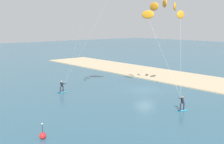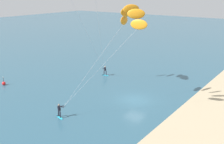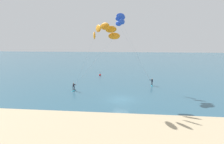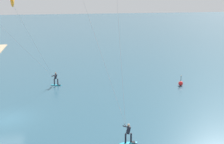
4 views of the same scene
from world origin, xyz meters
The scene contains 2 objects.
ground_plane centered at (0.00, 0.00, 0.00)m, with size 240.00×240.00×0.00m, color #2D566B.
marker_buoy centered at (-6.91, 19.77, 0.30)m, with size 0.56×0.56×1.38m.
Camera 4 is at (27.68, 5.07, 11.81)m, focal length 49.22 mm.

